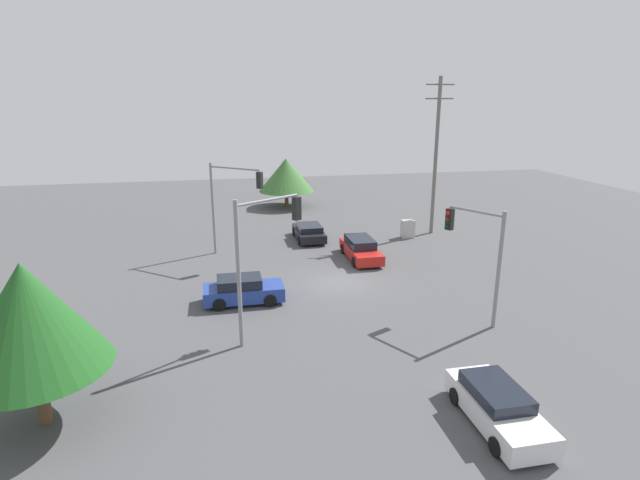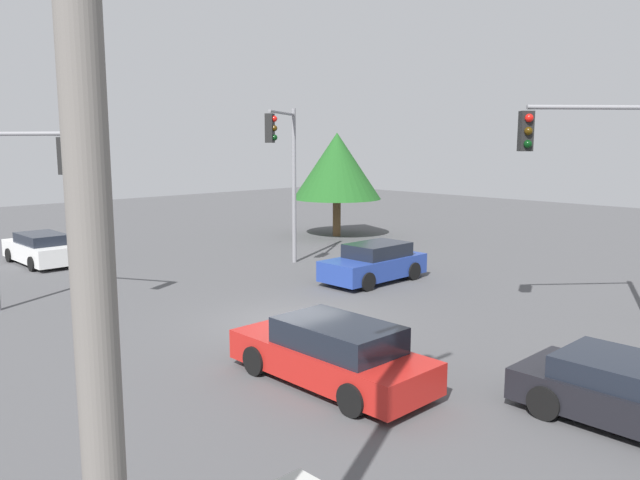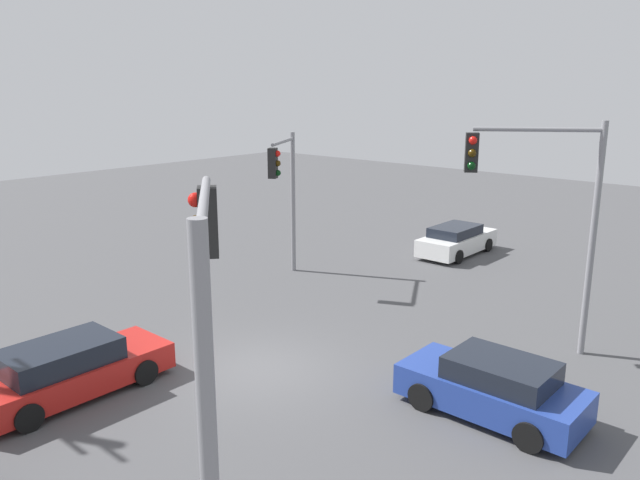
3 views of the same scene
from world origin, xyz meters
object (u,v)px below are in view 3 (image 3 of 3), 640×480
Objects in this scene: sedan_blue at (493,388)px; traffic_signal_main at (285,182)px; sedan_red at (69,370)px; traffic_signal_aux at (208,354)px; traffic_signal_cross at (545,198)px; sedan_white at (457,240)px.

sedan_blue is 12.00m from traffic_signal_main.
sedan_red is 10.99m from traffic_signal_main.
traffic_signal_main is at bearing 68.24° from sedan_blue.
traffic_signal_aux is (0.15, -8.10, 3.62)m from sedan_blue.
sedan_white is at bearing -82.27° from traffic_signal_cross.
traffic_signal_main reaches higher than sedan_blue.
sedan_white is (0.49, 17.85, -0.02)m from sedan_red.
sedan_white is at bearing -29.19° from traffic_signal_aux.
sedan_blue is 0.96× the size of sedan_white.
traffic_signal_cross reaches higher than sedan_blue.
sedan_red is 12.95m from traffic_signal_cross.
traffic_signal_aux is at bearing -68.75° from sedan_white.
traffic_signal_cross reaches higher than traffic_signal_aux.
sedan_red is 17.86m from sedan_white.
sedan_blue reaches higher than sedan_white.
sedan_red is 0.85× the size of traffic_signal_main.
sedan_red is at bearing -15.15° from traffic_signal_main.
traffic_signal_cross is (9.98, -0.22, 0.60)m from traffic_signal_main.
traffic_signal_aux is (10.91, -12.40, 0.50)m from traffic_signal_main.
sedan_blue is 0.64× the size of traffic_signal_cross.
sedan_blue is 0.66× the size of traffic_signal_aux.
sedan_white is at bearing 32.61° from sedan_blue.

